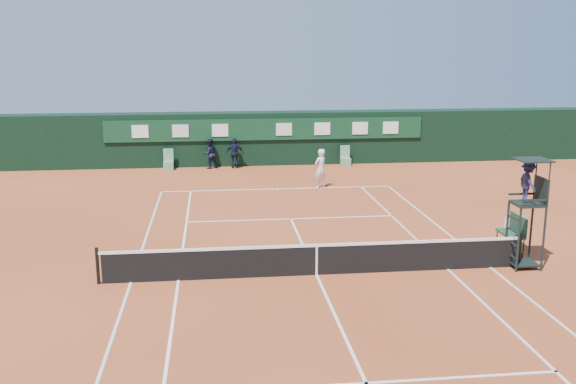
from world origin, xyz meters
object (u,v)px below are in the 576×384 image
object	(u,v)px
cooler	(515,224)
player	(320,169)
tennis_net	(317,259)
umpire_chair	(528,190)
player_bench	(514,230)

from	to	relation	value
cooler	player	world-z (taller)	player
tennis_net	player	world-z (taller)	player
cooler	player	size ratio (longest dim) A/B	0.34
tennis_net	umpire_chair	bearing A→B (deg)	-0.55
umpire_chair	cooler	size ratio (longest dim) A/B	5.30
umpire_chair	player_bench	xyz separation A→B (m)	(0.68, 2.05, -1.86)
cooler	player	xyz separation A→B (m)	(-5.91, 8.28, 0.63)
cooler	player_bench	bearing A→B (deg)	-117.36
tennis_net	player	xyz separation A→B (m)	(2.10, 11.90, 0.44)
tennis_net	umpire_chair	xyz separation A→B (m)	(6.49, -0.06, 1.95)
player_bench	player	bearing A→B (deg)	117.07
player_bench	cooler	distance (m)	1.85
player_bench	cooler	xyz separation A→B (m)	(0.84, 1.63, -0.27)
umpire_chair	cooler	world-z (taller)	umpire_chair
umpire_chair	player	distance (m)	12.83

